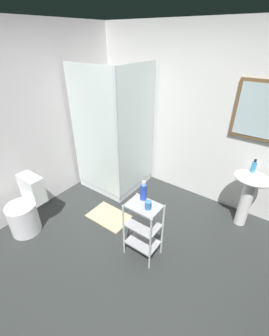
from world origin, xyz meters
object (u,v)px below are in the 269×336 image
(hand_soap_bottle, at_px, (254,167))
(rinse_cup, at_px, (148,205))
(pedestal_sink, at_px, (249,189))
(shampoo_bottle_blue, at_px, (144,191))
(toilet, at_px, (26,210))
(bath_mat, at_px, (109,217))
(shower_stall, at_px, (116,162))
(storage_cart, at_px, (143,226))

(hand_soap_bottle, xyz_separation_m, rinse_cup, (-0.72, -1.29, -0.10))
(pedestal_sink, height_order, shampoo_bottle_blue, shampoo_bottle_blue)
(pedestal_sink, bearing_deg, hand_soap_bottle, 131.33)
(shampoo_bottle_blue, distance_m, rinse_cup, 0.17)
(hand_soap_bottle, bearing_deg, pedestal_sink, -48.67)
(toilet, distance_m, bath_mat, 1.12)
(hand_soap_bottle, distance_m, shampoo_bottle_blue, 1.46)
(shampoo_bottle_blue, bearing_deg, shower_stall, 143.24)
(storage_cart, distance_m, hand_soap_bottle, 1.57)
(toilet, distance_m, storage_cart, 1.59)
(hand_soap_bottle, bearing_deg, storage_cart, -121.37)
(toilet, height_order, bath_mat, toilet)
(toilet, relative_size, rinse_cup, 8.75)
(toilet, distance_m, hand_soap_bottle, 2.97)
(pedestal_sink, relative_size, bath_mat, 1.35)
(rinse_cup, bearing_deg, storage_cart, 169.91)
(storage_cart, distance_m, shampoo_bottle_blue, 0.42)
(hand_soap_bottle, relative_size, rinse_cup, 2.06)
(toilet, bearing_deg, shower_stall, 78.99)
(hand_soap_bottle, relative_size, bath_mat, 0.30)
(hand_soap_bottle, xyz_separation_m, shampoo_bottle_blue, (-0.85, -1.19, -0.05))
(toilet, height_order, storage_cart, toilet)
(storage_cart, bearing_deg, bath_mat, 163.01)
(shower_stall, relative_size, storage_cart, 2.70)
(storage_cart, xyz_separation_m, hand_soap_bottle, (0.78, 1.28, 0.45))
(shower_stall, distance_m, hand_soap_bottle, 2.04)
(toilet, xyz_separation_m, rinse_cup, (1.54, 0.56, 0.47))
(pedestal_sink, xyz_separation_m, shampoo_bottle_blue, (-0.88, -1.15, 0.26))
(shower_stall, xyz_separation_m, storage_cart, (1.18, -0.92, -0.03))
(storage_cart, bearing_deg, hand_soap_bottle, 58.63)
(toilet, distance_m, shampoo_bottle_blue, 1.64)
(shower_stall, relative_size, shampoo_bottle_blue, 8.58)
(pedestal_sink, bearing_deg, rinse_cup, -121.01)
(shower_stall, distance_m, toilet, 1.53)
(pedestal_sink, height_order, toilet, pedestal_sink)
(storage_cart, relative_size, rinse_cup, 8.52)
(toilet, bearing_deg, hand_soap_bottle, 39.41)
(rinse_cup, bearing_deg, bath_mat, 163.53)
(pedestal_sink, xyz_separation_m, storage_cart, (-0.81, -1.24, -0.14))
(shampoo_bottle_blue, height_order, bath_mat, shampoo_bottle_blue)
(toilet, height_order, shampoo_bottle_blue, shampoo_bottle_blue)
(toilet, bearing_deg, storage_cart, 21.22)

